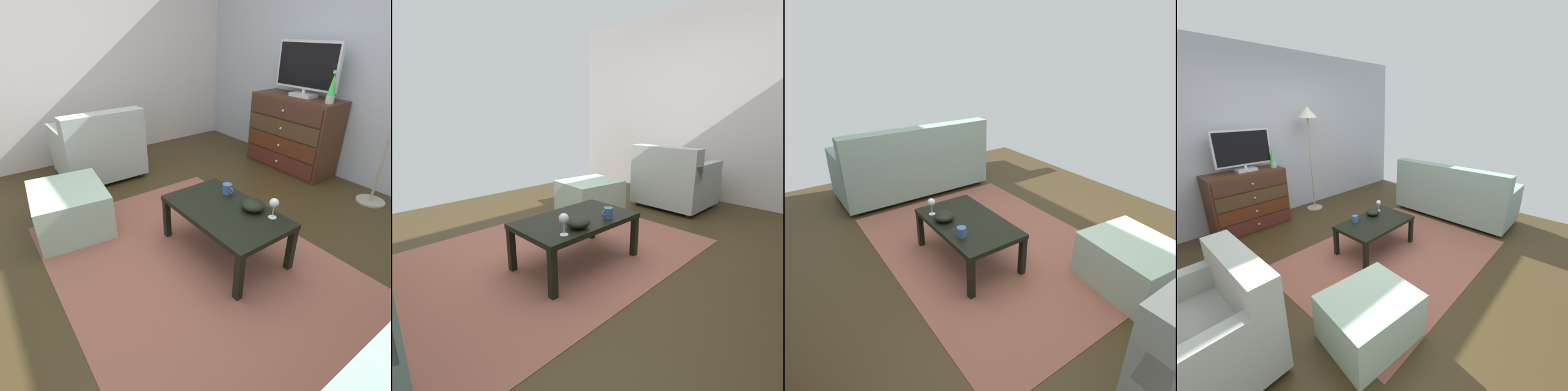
{
  "view_description": "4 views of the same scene",
  "coord_description": "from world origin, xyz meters",
  "views": [
    {
      "loc": [
        1.7,
        -1.3,
        1.62
      ],
      "look_at": [
        -0.02,
        -0.05,
        0.47
      ],
      "focal_mm": 28.8,
      "sensor_mm": 36.0,
      "label": 1
    },
    {
      "loc": [
        1.65,
        1.72,
        1.19
      ],
      "look_at": [
        0.07,
        0.11,
        0.57
      ],
      "focal_mm": 26.6,
      "sensor_mm": 36.0,
      "label": 2
    },
    {
      "loc": [
        -1.93,
        1.41,
        1.79
      ],
      "look_at": [
        0.05,
        0.04,
        0.67
      ],
      "focal_mm": 29.83,
      "sensor_mm": 36.0,
      "label": 3
    },
    {
      "loc": [
        -2.04,
        -1.9,
        1.79
      ],
      "look_at": [
        0.27,
        0.22,
        0.69
      ],
      "focal_mm": 23.23,
      "sensor_mm": 36.0,
      "label": 4
    }
  ],
  "objects": [
    {
      "name": "tv",
      "position": [
        -0.62,
        1.93,
        1.21
      ],
      "size": [
        0.8,
        0.18,
        0.6
      ],
      "color": "silver",
      "rests_on": "dresser"
    },
    {
      "name": "armchair",
      "position": [
        -1.81,
        -0.16,
        0.34
      ],
      "size": [
        0.8,
        0.9,
        0.82
      ],
      "color": "#332319",
      "rests_on": "ground_plane"
    },
    {
      "name": "coffee_table",
      "position": [
        0.18,
        0.09,
        0.35
      ],
      "size": [
        0.95,
        0.58,
        0.39
      ],
      "color": "black",
      "rests_on": "ground_plane"
    },
    {
      "name": "lava_lamp",
      "position": [
        -0.23,
        1.86,
        1.04
      ],
      "size": [
        0.09,
        0.09,
        0.33
      ],
      "color": "#B7B7BC",
      "rests_on": "dresser"
    },
    {
      "name": "ground_plane",
      "position": [
        0.0,
        0.0,
        -0.03
      ],
      "size": [
        5.63,
        4.91,
        0.05
      ],
      "primitive_type": "cube",
      "color": "#3A2D17"
    },
    {
      "name": "area_rug",
      "position": [
        0.2,
        -0.2,
        0.0
      ],
      "size": [
        2.6,
        1.9,
        0.01
      ],
      "primitive_type": "cube",
      "color": "#925443",
      "rests_on": "ground_plane"
    },
    {
      "name": "dresser",
      "position": [
        -0.66,
        1.91,
        0.45
      ],
      "size": [
        1.07,
        0.49,
        0.9
      ],
      "color": "#492919",
      "rests_on": "ground_plane"
    },
    {
      "name": "bowl_decorative",
      "position": [
        0.3,
        0.25,
        0.43
      ],
      "size": [
        0.18,
        0.18,
        0.08
      ],
      "primitive_type": "ellipsoid",
      "color": "black",
      "rests_on": "coffee_table"
    },
    {
      "name": "wall_accent_rear",
      "position": [
        0.0,
        2.22,
        1.33
      ],
      "size": [
        5.63,
        0.12,
        2.66
      ],
      "primitive_type": "cube",
      "color": "#ACB4BF",
      "rests_on": "ground_plane"
    },
    {
      "name": "ottoman",
      "position": [
        -0.87,
        -0.8,
        0.2
      ],
      "size": [
        0.76,
        0.67,
        0.4
      ],
      "primitive_type": "cube",
      "rotation": [
        0.0,
        0.0,
        -0.11
      ],
      "color": "#A3C1A8",
      "rests_on": "ground_plane"
    },
    {
      "name": "wine_glass",
      "position": [
        0.47,
        0.28,
        0.51
      ],
      "size": [
        0.07,
        0.07,
        0.16
      ],
      "color": "silver",
      "rests_on": "coffee_table"
    },
    {
      "name": "wall_plain_left",
      "position": [
        -2.57,
        0.0,
        1.33
      ],
      "size": [
        0.12,
        4.91,
        2.66
      ],
      "primitive_type": "cube",
      "color": "silver",
      "rests_on": "ground_plane"
    },
    {
      "name": "mug",
      "position": [
        -0.01,
        0.26,
        0.44
      ],
      "size": [
        0.11,
        0.08,
        0.08
      ],
      "color": "#3C649E",
      "rests_on": "coffee_table"
    }
  ]
}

